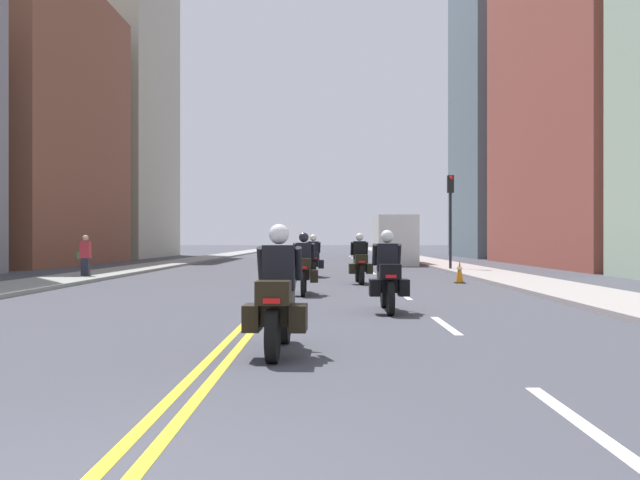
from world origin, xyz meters
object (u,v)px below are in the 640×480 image
(motorcycle_1, at_px, (388,279))
(parked_truck, at_px, (393,243))
(traffic_cone_1, at_px, (460,271))
(pedestrian_0, at_px, (85,256))
(motorcycle_3, at_px, (360,264))
(traffic_light_near, at_px, (450,204))
(motorcycle_2, at_px, (304,269))
(motorcycle_4, at_px, (313,260))
(motorcycle_0, at_px, (278,302))

(motorcycle_1, bearing_deg, parked_truck, 84.37)
(traffic_cone_1, distance_m, pedestrian_0, 13.39)
(motorcycle_3, distance_m, parked_truck, 17.61)
(motorcycle_1, height_order, traffic_light_near, traffic_light_near)
(traffic_cone_1, xyz_separation_m, parked_truck, (-0.53, 17.10, 0.89))
(motorcycle_2, relative_size, traffic_cone_1, 2.94)
(motorcycle_2, xyz_separation_m, motorcycle_4, (0.08, 8.54, -0.02))
(motorcycle_2, distance_m, traffic_light_near, 15.02)
(motorcycle_0, xyz_separation_m, parked_truck, (4.49, 31.08, 0.62))
(motorcycle_2, distance_m, motorcycle_4, 8.54)
(motorcycle_0, distance_m, motorcycle_4, 17.75)
(pedestrian_0, bearing_deg, motorcycle_4, -164.32)
(motorcycle_3, xyz_separation_m, motorcycle_4, (-1.61, 4.05, -0.00))
(motorcycle_0, distance_m, motorcycle_1, 5.27)
(pedestrian_0, xyz_separation_m, parked_truck, (12.70, 15.02, 0.44))
(motorcycle_1, height_order, motorcycle_4, motorcycle_4)
(motorcycle_3, relative_size, motorcycle_4, 0.99)
(motorcycle_4, bearing_deg, pedestrian_0, -171.93)
(traffic_light_near, bearing_deg, motorcycle_3, -117.23)
(motorcycle_0, relative_size, motorcycle_2, 0.93)
(parked_truck, bearing_deg, motorcycle_2, -101.60)
(motorcycle_4, height_order, traffic_cone_1, motorcycle_4)
(motorcycle_4, relative_size, pedestrian_0, 1.41)
(motorcycle_0, height_order, pedestrian_0, motorcycle_0)
(parked_truck, bearing_deg, motorcycle_1, -95.83)
(motorcycle_1, xyz_separation_m, traffic_light_near, (4.47, 17.70, 2.40))
(motorcycle_3, relative_size, traffic_light_near, 0.51)
(motorcycle_2, height_order, pedestrian_0, motorcycle_2)
(motorcycle_1, bearing_deg, motorcycle_3, 91.03)
(motorcycle_1, bearing_deg, traffic_light_near, 76.02)
(motorcycle_2, distance_m, pedestrian_0, 10.69)
(motorcycle_1, distance_m, motorcycle_2, 4.64)
(motorcycle_0, xyz_separation_m, pedestrian_0, (-8.21, 16.07, 0.18))
(motorcycle_2, distance_m, motorcycle_3, 4.80)
(parked_truck, bearing_deg, traffic_light_near, -77.96)
(traffic_light_near, distance_m, parked_truck, 8.82)
(motorcycle_1, distance_m, motorcycle_3, 8.77)
(pedestrian_0, bearing_deg, traffic_cone_1, 175.22)
(motorcycle_0, height_order, motorcycle_2, motorcycle_0)
(motorcycle_3, bearing_deg, motorcycle_4, 109.80)
(motorcycle_1, distance_m, parked_truck, 26.28)
(traffic_cone_1, bearing_deg, traffic_light_near, 81.63)
(motorcycle_3, distance_m, traffic_cone_1, 3.35)
(parked_truck, bearing_deg, motorcycle_4, -108.30)
(motorcycle_2, xyz_separation_m, traffic_light_near, (6.29, 13.42, 2.40))
(motorcycle_1, height_order, parked_truck, parked_truck)
(traffic_cone_1, distance_m, traffic_light_near, 9.15)
(motorcycle_0, relative_size, motorcycle_3, 0.94)
(motorcycle_3, bearing_deg, pedestrian_0, 164.69)
(parked_truck, bearing_deg, motorcycle_3, -99.15)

